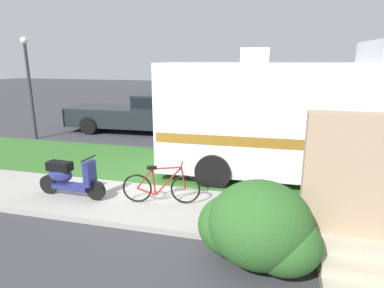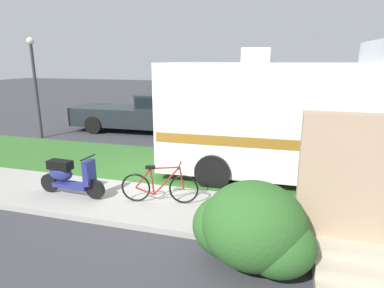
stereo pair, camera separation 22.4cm
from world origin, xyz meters
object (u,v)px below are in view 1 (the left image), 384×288
Objects in this scene: street_lamp_post at (29,78)px; bottle_green at (370,217)px; scooter at (68,177)px; bicycle at (161,187)px; pickup_truck_near at (145,111)px; motorhome_rv at (296,117)px.

bottle_green is at bearing -21.92° from street_lamp_post.
scooter reaches higher than bicycle.
pickup_truck_near reaches higher than scooter.
motorhome_rv reaches higher than pickup_truck_near.
pickup_truck_near is 4.74m from street_lamp_post.
street_lamp_post is at bearing -149.21° from pickup_truck_near.
pickup_truck_near is at bearing 30.79° from street_lamp_post.
street_lamp_post is (-9.94, 2.23, 0.73)m from motorhome_rv.
bottle_green is (1.36, -2.32, -1.48)m from motorhome_rv.
bottle_green is at bearing 2.54° from bicycle.
pickup_truck_near is 22.90× the size of bottle_green.
bottle_green is (7.44, -6.85, -0.70)m from pickup_truck_near.
motorhome_rv is 4.10× the size of bicycle.
scooter is 0.29× the size of pickup_truck_near.
motorhome_rv is 27.01× the size of bottle_green.
scooter reaches higher than bottle_green.
bottle_green is 0.06× the size of street_lamp_post.
pickup_truck_near is at bearing 137.40° from bottle_green.
motorhome_rv is 5.76m from scooter.
scooter is at bearing -174.97° from bicycle.
bicycle is 7.77m from pickup_truck_near.
pickup_truck_near is 1.46× the size of street_lamp_post.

